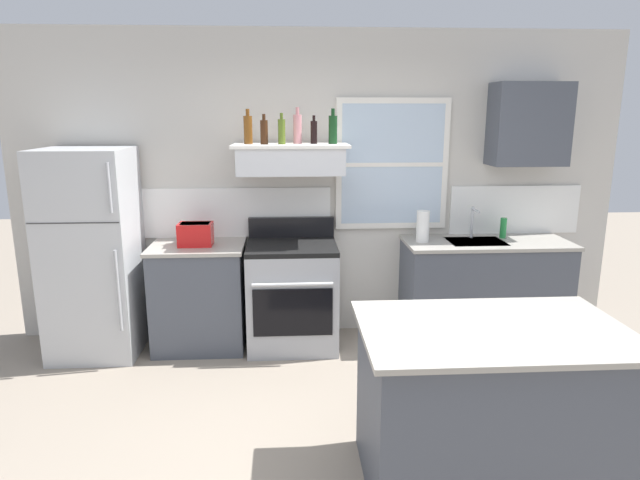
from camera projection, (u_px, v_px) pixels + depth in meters
name	position (u px, v px, depth m)	size (l,w,h in m)	color
ground_plane	(342.00, 480.00, 3.06)	(16.00, 16.00, 0.00)	gray
back_wall	(322.00, 186.00, 4.92)	(5.40, 0.11, 2.70)	beige
refrigerator	(93.00, 253.00, 4.54)	(0.70, 0.72, 1.72)	#B7BABC
counter_left_of_stove	(200.00, 296.00, 4.74)	(0.79, 0.63, 0.91)	#474C56
toaster	(196.00, 234.00, 4.60)	(0.30, 0.20, 0.19)	red
stove_range	(292.00, 294.00, 4.75)	(0.76, 0.69, 1.09)	#9EA0A5
range_hood_shelf	(291.00, 159.00, 4.58)	(0.96, 0.52, 0.24)	silver
bottle_amber_wine	(248.00, 129.00, 4.54)	(0.07, 0.07, 0.28)	brown
bottle_brown_stout	(264.00, 132.00, 4.48)	(0.06, 0.06, 0.24)	#381E0F
bottle_olive_oil_square	(282.00, 131.00, 4.49)	(0.06, 0.06, 0.25)	#4C601E
bottle_rose_pink	(298.00, 128.00, 4.57)	(0.07, 0.07, 0.30)	#C67F84
bottle_balsamic_dark	(314.00, 132.00, 4.58)	(0.06, 0.06, 0.23)	black
bottle_dark_green_wine	(333.00, 129.00, 4.53)	(0.07, 0.07, 0.29)	#143819
counter_right_with_sink	(483.00, 290.00, 4.89)	(1.43, 0.63, 0.91)	#474C56
sink_faucet	(473.00, 219.00, 4.83)	(0.03, 0.17, 0.28)	silver
paper_towel_roll	(423.00, 226.00, 4.72)	(0.11, 0.11, 0.27)	white
dish_soap_bottle	(503.00, 228.00, 4.87)	(0.06, 0.06, 0.18)	#268C3F
kitchen_island	(488.00, 406.00, 2.97)	(1.40, 0.90, 0.91)	#474C56
upper_cabinet_right	(529.00, 124.00, 4.72)	(0.64, 0.32, 0.70)	#474C56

